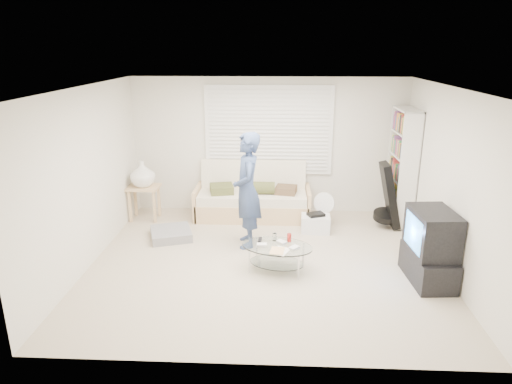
# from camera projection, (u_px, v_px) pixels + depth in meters

# --- Properties ---
(ground) EXTENTS (5.00, 5.00, 0.00)m
(ground) POSITION_uv_depth(u_px,v_px,m) (264.00, 262.00, 6.66)
(ground) COLOR #B9A990
(ground) RESTS_ON ground
(room_shell) EXTENTS (5.02, 4.52, 2.51)m
(room_shell) POSITION_uv_depth(u_px,v_px,m) (266.00, 146.00, 6.62)
(room_shell) COLOR silver
(room_shell) RESTS_ON ground
(window_blinds) EXTENTS (2.32, 0.08, 1.62)m
(window_blinds) POSITION_uv_depth(u_px,v_px,m) (269.00, 130.00, 8.28)
(window_blinds) COLOR silver
(window_blinds) RESTS_ON ground
(futon_sofa) EXTENTS (2.08, 0.84, 1.02)m
(futon_sofa) POSITION_uv_depth(u_px,v_px,m) (253.00, 199.00, 8.35)
(futon_sofa) COLOR #D2B577
(futon_sofa) RESTS_ON ground
(grey_floor_pillow) EXTENTS (0.80, 0.80, 0.14)m
(grey_floor_pillow) POSITION_uv_depth(u_px,v_px,m) (171.00, 234.00, 7.49)
(grey_floor_pillow) COLOR gray
(grey_floor_pillow) RESTS_ON ground
(side_table) EXTENTS (0.55, 0.44, 1.09)m
(side_table) POSITION_uv_depth(u_px,v_px,m) (143.00, 176.00, 8.09)
(side_table) COLOR #D2B577
(side_table) RESTS_ON ground
(bookshelf) EXTENTS (0.32, 0.85, 2.02)m
(bookshelf) POSITION_uv_depth(u_px,v_px,m) (402.00, 167.00, 7.88)
(bookshelf) COLOR white
(bookshelf) RESTS_ON ground
(guitar_case) EXTENTS (0.44, 0.42, 1.13)m
(guitar_case) POSITION_uv_depth(u_px,v_px,m) (389.00, 200.00, 7.79)
(guitar_case) COLOR black
(guitar_case) RESTS_ON ground
(floor_fan) EXTENTS (0.38, 0.25, 0.61)m
(floor_fan) POSITION_uv_depth(u_px,v_px,m) (323.00, 206.00, 7.95)
(floor_fan) COLOR white
(floor_fan) RESTS_ON ground
(storage_bin) EXTENTS (0.49, 0.36, 0.34)m
(storage_bin) POSITION_uv_depth(u_px,v_px,m) (315.00, 223.00, 7.72)
(storage_bin) COLOR white
(storage_bin) RESTS_ON ground
(tv_unit) EXTENTS (0.56, 0.94, 0.99)m
(tv_unit) POSITION_uv_depth(u_px,v_px,m) (430.00, 247.00, 6.01)
(tv_unit) COLOR black
(tv_unit) RESTS_ON ground
(coffee_table) EXTENTS (1.11, 0.83, 0.49)m
(coffee_table) POSITION_uv_depth(u_px,v_px,m) (277.00, 250.00, 6.35)
(coffee_table) COLOR silver
(coffee_table) RESTS_ON ground
(standing_person) EXTENTS (0.52, 0.71, 1.80)m
(standing_person) POSITION_uv_depth(u_px,v_px,m) (247.00, 191.00, 6.98)
(standing_person) COLOR navy
(standing_person) RESTS_ON ground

